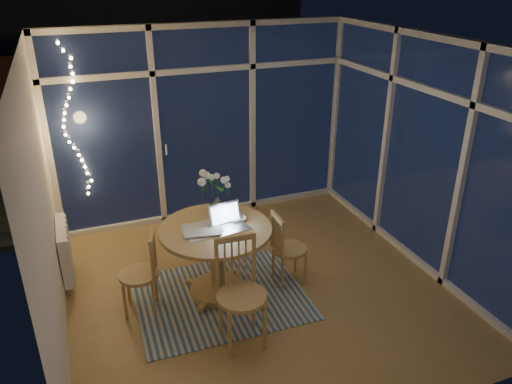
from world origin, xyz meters
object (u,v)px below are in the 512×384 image
dining_table (217,261)px  laptop (231,218)px  chair_left (138,273)px  flower_vase (218,204)px  chair_right (290,247)px  chair_front (242,294)px

dining_table → laptop: bearing=-26.9°
chair_left → dining_table: bearing=104.3°
dining_table → flower_vase: size_ratio=5.54×
chair_right → flower_vase: (-0.68, 0.39, 0.47)m
dining_table → chair_front: size_ratio=1.11×
chair_left → laptop: laptop is taller
chair_left → chair_right: chair_left is taller
dining_table → chair_right: 0.81m
chair_front → flower_vase: 1.19m
chair_front → chair_left: bearing=138.1°
dining_table → laptop: 0.55m
chair_right → laptop: bearing=90.5°
flower_vase → chair_front: bearing=-96.8°
flower_vase → dining_table: bearing=-112.4°
chair_right → laptop: laptop is taller
chair_left → flower_vase: (0.94, 0.31, 0.45)m
chair_right → flower_vase: size_ratio=4.09×
chair_left → flower_vase: size_ratio=4.28×
dining_table → flower_vase: (0.13, 0.31, 0.50)m
dining_table → chair_right: (0.81, -0.08, 0.03)m
chair_right → flower_vase: 0.91m
chair_front → laptop: 0.85m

